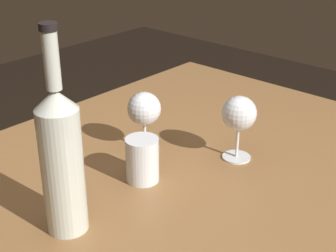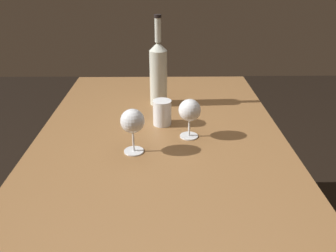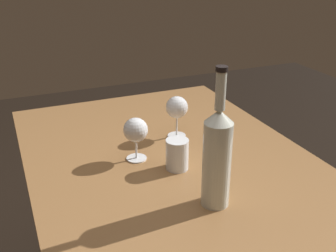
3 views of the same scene
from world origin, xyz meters
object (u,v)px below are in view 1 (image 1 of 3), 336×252
at_px(wine_bottle, 61,158).
at_px(water_tumbler, 142,162).
at_px(wine_glass_left, 144,110).
at_px(wine_glass_right, 239,115).

height_order(wine_bottle, water_tumbler, wine_bottle).
bearing_deg(wine_bottle, wine_glass_left, 19.50).
bearing_deg(wine_glass_right, wine_glass_left, 119.34).
bearing_deg(wine_bottle, wine_glass_right, -10.34).
height_order(wine_glass_right, wine_bottle, wine_bottle).
bearing_deg(wine_bottle, water_tumbler, 4.35).
xyz_separation_m(wine_glass_left, wine_glass_right, (0.11, -0.19, 0.01)).
height_order(wine_glass_left, water_tumbler, wine_glass_left).
xyz_separation_m(wine_glass_left, wine_bottle, (-0.32, -0.11, 0.05)).
relative_size(wine_glass_right, water_tumbler, 1.57).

